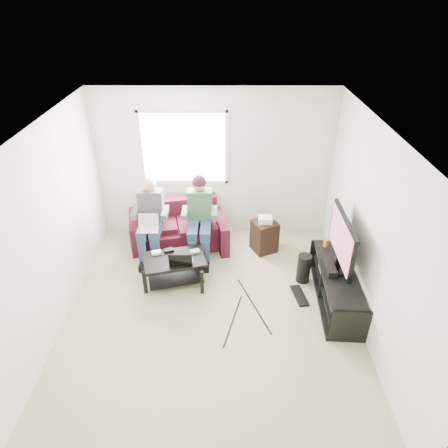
# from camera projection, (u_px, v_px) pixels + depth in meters

# --- Properties ---
(floor) EXTENTS (4.50, 4.50, 0.00)m
(floor) POSITION_uv_depth(u_px,v_px,m) (211.00, 315.00, 5.55)
(floor) COLOR #BAB091
(floor) RESTS_ON ground
(ceiling) EXTENTS (4.50, 4.50, 0.00)m
(ceiling) POSITION_uv_depth(u_px,v_px,m) (207.00, 134.00, 4.19)
(ceiling) COLOR white
(ceiling) RESTS_ON wall_back
(wall_back) EXTENTS (4.50, 0.00, 4.50)m
(wall_back) POSITION_uv_depth(u_px,v_px,m) (214.00, 164.00, 6.79)
(wall_back) COLOR silver
(wall_back) RESTS_ON floor
(wall_front) EXTENTS (4.50, 0.00, 4.50)m
(wall_front) POSITION_uv_depth(u_px,v_px,m) (199.00, 404.00, 2.95)
(wall_front) COLOR silver
(wall_front) RESTS_ON floor
(wall_left) EXTENTS (0.00, 4.50, 4.50)m
(wall_left) POSITION_uv_depth(u_px,v_px,m) (46.00, 237.00, 4.88)
(wall_left) COLOR silver
(wall_left) RESTS_ON floor
(wall_right) EXTENTS (0.00, 4.50, 4.50)m
(wall_right) POSITION_uv_depth(u_px,v_px,m) (373.00, 237.00, 4.86)
(wall_right) COLOR silver
(wall_right) RESTS_ON floor
(window) EXTENTS (1.48, 0.04, 1.28)m
(window) POSITION_uv_depth(u_px,v_px,m) (184.00, 148.00, 6.62)
(window) COLOR white
(window) RESTS_ON wall_back
(sofa) EXTENTS (1.80, 1.03, 0.77)m
(sofa) POSITION_uv_depth(u_px,v_px,m) (178.00, 229.00, 6.91)
(sofa) COLOR #4E1322
(sofa) RESTS_ON floor
(person_left) EXTENTS (0.40, 0.70, 1.31)m
(person_left) POSITION_uv_depth(u_px,v_px,m) (150.00, 216.00, 6.47)
(person_left) COLOR navy
(person_left) RESTS_ON sofa
(person_right) EXTENTS (0.40, 0.71, 1.36)m
(person_right) POSITION_uv_depth(u_px,v_px,m) (199.00, 212.00, 6.45)
(person_right) COLOR navy
(person_right) RESTS_ON sofa
(laptop_silver) EXTENTS (0.38, 0.33, 0.24)m
(laptop_silver) POSITION_uv_depth(u_px,v_px,m) (148.00, 226.00, 6.26)
(laptop_silver) COLOR silver
(laptop_silver) RESTS_ON person_left
(coffee_table) EXTENTS (1.01, 0.75, 0.45)m
(coffee_table) POSITION_uv_depth(u_px,v_px,m) (175.00, 265.00, 5.99)
(coffee_table) COLOR black
(coffee_table) RESTS_ON floor
(laptop_black) EXTENTS (0.40, 0.35, 0.24)m
(laptop_black) POSITION_uv_depth(u_px,v_px,m) (181.00, 255.00, 5.79)
(laptop_black) COLOR black
(laptop_black) RESTS_ON coffee_table
(controller_a) EXTENTS (0.16, 0.12, 0.04)m
(controller_a) POSITION_uv_depth(u_px,v_px,m) (156.00, 253.00, 6.02)
(controller_a) COLOR silver
(controller_a) RESTS_ON coffee_table
(controller_b) EXTENTS (0.16, 0.13, 0.04)m
(controller_b) POSITION_uv_depth(u_px,v_px,m) (169.00, 250.00, 6.07)
(controller_b) COLOR black
(controller_b) RESTS_ON coffee_table
(controller_c) EXTENTS (0.16, 0.13, 0.04)m
(controller_c) POSITION_uv_depth(u_px,v_px,m) (195.00, 252.00, 6.04)
(controller_c) COLOR gray
(controller_c) RESTS_ON coffee_table
(tv_stand) EXTENTS (0.56, 1.60, 0.53)m
(tv_stand) POSITION_uv_depth(u_px,v_px,m) (336.00, 288.00, 5.68)
(tv_stand) COLOR black
(tv_stand) RESTS_ON floor
(tv) EXTENTS (0.12, 1.10, 0.81)m
(tv) POSITION_uv_depth(u_px,v_px,m) (342.00, 240.00, 5.38)
(tv) COLOR black
(tv) RESTS_ON tv_stand
(soundbar) EXTENTS (0.12, 0.50, 0.10)m
(soundbar) POSITION_uv_depth(u_px,v_px,m) (329.00, 265.00, 5.59)
(soundbar) COLOR black
(soundbar) RESTS_ON tv_stand
(drink_cup) EXTENTS (0.08, 0.08, 0.12)m
(drink_cup) POSITION_uv_depth(u_px,v_px,m) (326.00, 243.00, 6.04)
(drink_cup) COLOR #B1714C
(drink_cup) RESTS_ON tv_stand
(console_white) EXTENTS (0.30, 0.22, 0.06)m
(console_white) POSITION_uv_depth(u_px,v_px,m) (344.00, 304.00, 5.30)
(console_white) COLOR silver
(console_white) RESTS_ON tv_stand
(console_grey) EXTENTS (0.34, 0.26, 0.08)m
(console_grey) POSITION_uv_depth(u_px,v_px,m) (332.00, 270.00, 5.89)
(console_grey) COLOR gray
(console_grey) RESTS_ON tv_stand
(console_black) EXTENTS (0.38, 0.30, 0.07)m
(console_black) POSITION_uv_depth(u_px,v_px,m) (337.00, 286.00, 5.60)
(console_black) COLOR black
(console_black) RESTS_ON tv_stand
(subwoofer) EXTENTS (0.21, 0.21, 0.47)m
(subwoofer) POSITION_uv_depth(u_px,v_px,m) (304.00, 268.00, 6.07)
(subwoofer) COLOR black
(subwoofer) RESTS_ON floor
(keyboard_floor) EXTENTS (0.23, 0.48, 0.03)m
(keyboard_floor) POSITION_uv_depth(u_px,v_px,m) (299.00, 296.00, 5.87)
(keyboard_floor) COLOR black
(keyboard_floor) RESTS_ON floor
(end_table) EXTENTS (0.37, 0.37, 0.65)m
(end_table) POSITION_uv_depth(u_px,v_px,m) (264.00, 235.00, 6.75)
(end_table) COLOR black
(end_table) RESTS_ON floor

